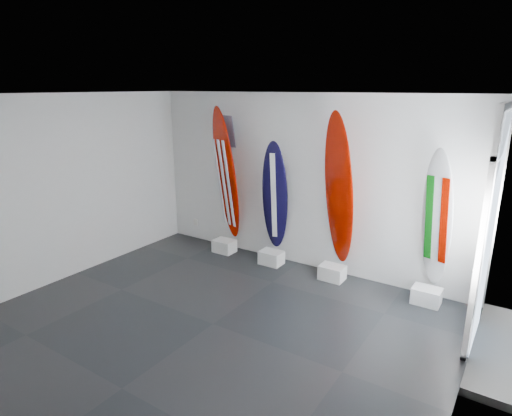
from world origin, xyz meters
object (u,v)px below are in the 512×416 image
Objects in this scene: surfboard_navy at (275,197)px; surfboard_swiss at (339,191)px; surfboard_italy at (437,220)px; surfboard_usa at (226,175)px.

surfboard_navy is 0.79× the size of surfboard_swiss.
surfboard_italy is (1.50, 0.00, -0.23)m from surfboard_swiss.
surfboard_swiss is (2.24, 0.00, -0.01)m from surfboard_usa.
surfboard_swiss reaches higher than surfboard_navy.
surfboard_usa is at bearing -161.58° from surfboard_swiss.
surfboard_navy is at bearing -161.58° from surfboard_swiss.
surfboard_navy is at bearing -161.26° from surfboard_italy.
surfboard_usa reaches higher than surfboard_italy.
surfboard_navy is 1.21m from surfboard_swiss.
surfboard_italy is at bearing 15.68° from surfboard_usa.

